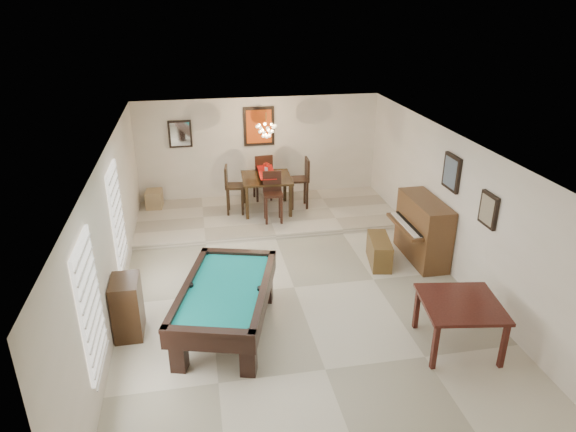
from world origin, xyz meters
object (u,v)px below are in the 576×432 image
object	(u,v)px
square_table	(458,324)
piano_bench	(379,251)
chandelier	(266,126)
apothecary_chest	(127,307)
dining_table	(267,191)
dining_chair_east	(299,183)
dining_chair_south	(273,198)
pool_table	(226,310)
dining_chair_west	(235,190)
flower_vase	(266,167)
dining_chair_north	(262,176)
corner_bench	(154,199)
upright_piano	(416,230)

from	to	relation	value
square_table	piano_bench	bearing A→B (deg)	95.04
piano_bench	chandelier	bearing A→B (deg)	124.90
piano_bench	apothecary_chest	distance (m)	4.81
apothecary_chest	chandelier	distance (m)	5.21
dining_table	dining_chair_east	bearing A→B (deg)	3.13
dining_table	dining_chair_east	distance (m)	0.79
piano_bench	dining_chair_south	world-z (taller)	dining_chair_south
pool_table	apothecary_chest	world-z (taller)	apothecary_chest
square_table	dining_chair_east	distance (m)	5.71
dining_chair_east	dining_chair_west	bearing A→B (deg)	-84.19
piano_bench	dining_chair_east	bearing A→B (deg)	109.47
pool_table	flower_vase	bearing A→B (deg)	89.71
apothecary_chest	dining_chair_south	xyz separation A→B (m)	(2.83, 3.58, 0.22)
piano_bench	flower_vase	size ratio (longest dim) A/B	3.99
square_table	dining_chair_north	bearing A→B (deg)	108.04
dining_table	dining_chair_north	distance (m)	0.74
apothecary_chest	corner_bench	world-z (taller)	apothecary_chest
pool_table	piano_bench	xyz separation A→B (m)	(3.10, 1.69, -0.13)
dining_table	flower_vase	distance (m)	0.59
flower_vase	corner_bench	xyz separation A→B (m)	(-2.65, 0.66, -0.85)
dining_chair_west	corner_bench	bearing A→B (deg)	77.52
dining_chair_west	corner_bench	xyz separation A→B (m)	(-1.90, 0.70, -0.36)
apothecary_chest	flower_vase	xyz separation A→B (m)	(2.79, 4.28, 0.71)
dining_chair_west	chandelier	size ratio (longest dim) A/B	1.90
piano_bench	dining_table	bearing A→B (deg)	122.42
dining_chair_west	dining_chair_east	size ratio (longest dim) A/B	0.95
pool_table	square_table	bearing A→B (deg)	-0.90
corner_bench	chandelier	distance (m)	3.35
dining_chair_north	dining_chair_west	distance (m)	1.07
pool_table	dining_chair_west	size ratio (longest dim) A/B	2.07
dining_chair_north	dining_chair_east	xyz separation A→B (m)	(0.78, -0.68, 0.01)
upright_piano	flower_vase	xyz separation A→B (m)	(-2.54, 2.78, 0.56)
flower_vase	corner_bench	bearing A→B (deg)	166.02
dining_table	square_table	bearing A→B (deg)	-69.78
flower_vase	corner_bench	distance (m)	2.86
pool_table	square_table	xyz separation A→B (m)	(3.33, -1.00, -0.01)
apothecary_chest	dining_chair_south	world-z (taller)	dining_chair_south
dining_chair_west	dining_chair_east	distance (m)	1.53
upright_piano	dining_chair_east	world-z (taller)	dining_chair_east
flower_vase	apothecary_chest	bearing A→B (deg)	-123.08
dining_chair_north	dining_chair_west	xyz separation A→B (m)	(-0.75, -0.77, -0.02)
square_table	dining_chair_west	distance (m)	6.15
square_table	upright_piano	distance (m)	2.79
square_table	corner_bench	bearing A→B (deg)	127.16
square_table	dining_chair_east	world-z (taller)	dining_chair_east
upright_piano	chandelier	world-z (taller)	chandelier
piano_bench	flower_vase	xyz separation A→B (m)	(-1.79, 2.83, 0.92)
pool_table	chandelier	size ratio (longest dim) A/B	3.93
dining_chair_south	dining_chair_west	world-z (taller)	dining_chair_west
square_table	piano_bench	world-z (taller)	square_table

